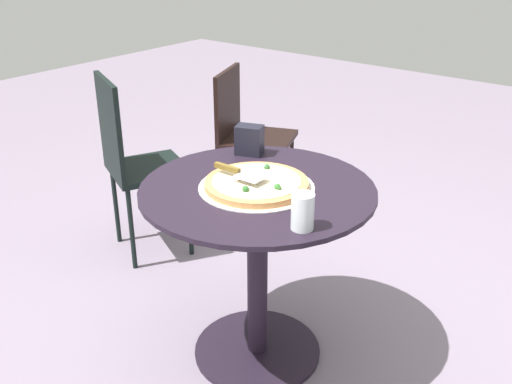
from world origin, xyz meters
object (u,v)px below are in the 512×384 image
object	(u,v)px
pizza_server	(238,172)
patio_chair_far	(246,130)
pizza_on_tray	(256,184)
patio_table	(257,244)
napkin_dispenser	(249,140)
patio_chair_corner	(132,156)
drinking_cup	(303,211)

from	to	relation	value
pizza_server	patio_chair_far	distance (m)	1.33
pizza_on_tray	patio_table	bearing A→B (deg)	68.47
napkin_dispenser	patio_chair_corner	distance (m)	0.80
pizza_on_tray	pizza_server	world-z (taller)	pizza_server
pizza_server	napkin_dispenser	xyz separation A→B (m)	(-0.16, 0.27, 0.01)
pizza_server	napkin_dispenser	bearing A→B (deg)	121.53
pizza_server	patio_chair_corner	distance (m)	0.99
patio_table	drinking_cup	bearing A→B (deg)	-27.89
napkin_dispenser	patio_chair_corner	xyz separation A→B (m)	(-0.76, 0.01, -0.25)
pizza_on_tray	napkin_dispenser	size ratio (longest dim) A/B	3.45
pizza_on_tray	pizza_server	bearing A→B (deg)	-157.09
patio_table	patio_chair_far	distance (m)	1.31
drinking_cup	pizza_on_tray	bearing A→B (deg)	153.08
napkin_dispenser	patio_chair_corner	size ratio (longest dim) A/B	0.13
patio_table	pizza_on_tray	xyz separation A→B (m)	(-0.00, -0.01, 0.25)
pizza_server	patio_chair_far	bearing A→B (deg)	127.92
patio_table	pizza_server	bearing A→B (deg)	-153.76
drinking_cup	pizza_server	bearing A→B (deg)	160.68
drinking_cup	patio_chair_corner	bearing A→B (deg)	162.33
drinking_cup	patio_chair_far	size ratio (longest dim) A/B	0.14
pizza_server	patio_chair_far	world-z (taller)	patio_chair_far
pizza_server	patio_chair_corner	bearing A→B (deg)	162.99
drinking_cup	patio_chair_corner	world-z (taller)	patio_chair_corner
patio_chair_corner	patio_chair_far	bearing A→B (deg)	80.54
patio_table	patio_chair_far	xyz separation A→B (m)	(-0.86, 0.99, 0.00)
pizza_server	napkin_dispenser	size ratio (longest dim) A/B	1.76
pizza_on_tray	napkin_dispenser	world-z (taller)	napkin_dispenser
pizza_on_tray	patio_chair_corner	distance (m)	1.04
pizza_server	patio_chair_corner	world-z (taller)	patio_chair_corner
pizza_server	drinking_cup	world-z (taller)	drinking_cup
patio_table	napkin_dispenser	distance (m)	0.44
drinking_cup	patio_table	bearing A→B (deg)	152.11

